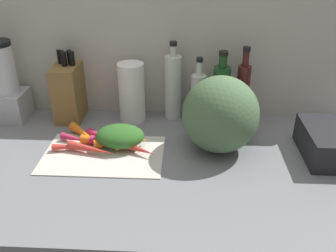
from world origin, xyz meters
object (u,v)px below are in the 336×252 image
Objects in this scene: carrot_6 at (102,140)px; carrot_1 at (91,149)px; carrot_0 at (109,141)px; winter_squash at (220,115)px; carrot_5 at (105,139)px; bottle_1 at (198,98)px; knife_block at (69,92)px; paper_towel_roll at (132,92)px; bottle_0 at (173,87)px; bottle_2 at (221,95)px; carrot_9 at (110,141)px; carrot_2 at (103,139)px; cutting_board at (104,154)px; carrot_8 at (74,138)px; bottle_3 at (242,93)px; carrot_3 at (72,147)px; carrot_10 at (132,143)px; blender_appliance at (6,87)px; carrot_7 at (139,149)px; carrot_4 at (84,133)px.

carrot_1 is at bearing -110.72° from carrot_6.
winter_squash is at bearing 1.36° from carrot_0.
carrot_5 is 0.63× the size of bottle_1.
knife_block is 1.18× the size of paper_towel_roll.
winter_squash is at bearing -54.15° from bottle_0.
knife_block is at bearing 177.55° from bottle_2.
carrot_6 is at bearing -110.58° from paper_towel_roll.
bottle_1 is at bearing 33.47° from carrot_9.
carrot_6 reaches higher than carrot_2.
bottle_2 reaches higher than cutting_board.
carrot_8 is at bearing -146.48° from bottle_0.
carrot_0 is at bearing -32.67° from carrot_2.
carrot_9 is at bearing -156.12° from bottle_3.
bottle_0 reaches higher than carrot_3.
bottle_3 is (9.93, 19.68, -0.26)cm from winter_squash.
paper_towel_roll reaches higher than carrot_8.
bottle_1 is at bearing 35.18° from carrot_1.
carrot_8 is 23.75cm from knife_block.
bottle_1 is at bearing 38.01° from cutting_board.
winter_squash is at bearing -1.14° from carrot_2.
winter_squash reaches higher than carrot_1.
carrot_10 is 39.32cm from bottle_2.
blender_appliance reaches higher than winter_squash.
bottle_0 reaches higher than carrot_6.
carrot_2 is 0.74× the size of carrot_6.
carrot_2 is at bearing -159.90° from bottle_3.
bottle_3 is at bearing 34.46° from carrot_7.
cutting_board is 5.56cm from carrot_9.
carrot_10 is at bearing -14.17° from carrot_2.
cutting_board is at bearing -103.24° from paper_towel_roll.
bottle_3 is (61.10, 24.65, 11.09)cm from carrot_3.
carrot_9 is at bearing -48.26° from knife_block.
knife_block is at bearing 131.74° from carrot_9.
carrot_10 is 47.00cm from bottle_3.
carrot_9 is (0.51, -0.77, 0.14)cm from carrot_0.
carrot_9 is at bearing -37.87° from carrot_2.
bottle_0 is (13.35, 25.59, 11.07)cm from carrot_10.
knife_block reaches higher than carrot_1.
bottle_2 is (45.33, 25.47, 10.27)cm from carrot_1.
carrot_9 is (13.64, -2.12, 0.41)cm from carrot_8.
knife_block is (-14.93, 28.05, 9.19)cm from carrot_1.
carrot_3 is at bearing -148.83° from carrot_2.
carrot_0 is at bearing -131.70° from bottle_0.
carrot_8 is at bearing 171.14° from carrot_9.
carrot_1 is 14.28cm from carrot_10.
carrot_0 is 0.87× the size of carrot_4.
carrot_7 is 1.22× the size of carrot_8.
carrot_10 reaches higher than carrot_1.
carrot_2 is 28.22cm from knife_block.
paper_towel_roll is at bearing 55.46° from carrot_3.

